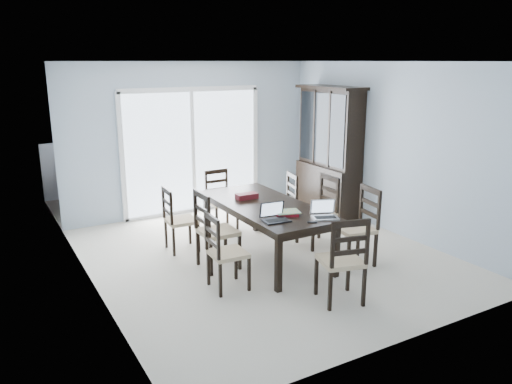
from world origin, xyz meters
TOP-DOWN VIEW (x-y plane):
  - floor at (0.00, 0.00)m, footprint 5.00×5.00m
  - ceiling at (0.00, 0.00)m, footprint 5.00×5.00m
  - back_wall at (0.00, 2.50)m, footprint 4.50×0.02m
  - wall_left at (-2.25, 0.00)m, footprint 0.02×5.00m
  - wall_right at (2.25, 0.00)m, footprint 0.02×5.00m
  - balcony at (0.00, 3.50)m, footprint 4.50×2.00m
  - railing at (0.00, 4.50)m, footprint 4.50×0.06m
  - dining_table at (0.00, 0.00)m, footprint 1.00×2.20m
  - china_hutch at (2.02, 1.25)m, footprint 0.50×1.38m
  - sliding_door at (0.00, 2.48)m, footprint 2.52×0.05m
  - chair_left_near at (-0.97, -0.62)m, footprint 0.43×0.42m
  - chair_left_mid at (-0.81, -0.01)m, footprint 0.46×0.45m
  - chair_left_far at (-0.99, 0.81)m, footprint 0.43×0.42m
  - chair_right_near at (0.99, -0.80)m, footprint 0.52×0.50m
  - chair_right_mid at (0.98, 0.02)m, footprint 0.46×0.45m
  - chair_right_far at (0.81, 0.75)m, footprint 0.49×0.48m
  - chair_end_near at (0.03, -1.62)m, footprint 0.54×0.55m
  - chair_end_far at (0.02, 1.47)m, footprint 0.40×0.42m
  - laptop_dark at (-0.26, -0.70)m, footprint 0.34×0.25m
  - laptop_silver at (0.31, -0.89)m, footprint 0.37×0.32m
  - book_stack at (-0.02, -0.55)m, footprint 0.35×0.30m
  - cell_phone at (0.08, -0.95)m, footprint 0.13×0.10m
  - game_box at (-0.09, 0.36)m, footprint 0.30×0.16m
  - hot_tub at (-0.61, 3.41)m, footprint 1.97×1.82m

SIDE VIEW (x-z plane):
  - balcony at x=0.00m, z-range -0.10..0.00m
  - floor at x=0.00m, z-range 0.00..0.00m
  - hot_tub at x=-0.61m, z-range 0.00..0.89m
  - railing at x=0.00m, z-range 0.00..1.10m
  - chair_left_far at x=-0.99m, z-range 0.03..1.09m
  - chair_left_near at x=-0.97m, z-range 0.03..1.10m
  - chair_right_far at x=0.81m, z-range 0.03..1.10m
  - chair_end_far at x=0.02m, z-range 0.03..1.10m
  - chair_end_near at x=0.03m, z-range 0.03..1.20m
  - chair_right_mid at x=0.98m, z-range 0.03..1.20m
  - chair_right_near at x=0.99m, z-range 0.03..1.22m
  - chair_left_mid at x=-0.81m, z-range 0.03..1.23m
  - dining_table at x=0.00m, z-range 0.30..1.05m
  - cell_phone at x=0.08m, z-range 0.75..0.76m
  - book_stack at x=-0.02m, z-range 0.75..0.80m
  - game_box at x=-0.09m, z-range 0.75..0.82m
  - laptop_silver at x=0.31m, z-range 0.70..0.91m
  - laptop_dark at x=-0.26m, z-range 0.69..0.91m
  - china_hutch at x=2.02m, z-range -0.03..2.17m
  - sliding_door at x=0.00m, z-range 0.00..2.18m
  - back_wall at x=0.00m, z-range 0.00..2.60m
  - wall_left at x=-2.25m, z-range 0.00..2.60m
  - wall_right at x=2.25m, z-range 0.00..2.60m
  - ceiling at x=0.00m, z-range 2.60..2.60m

